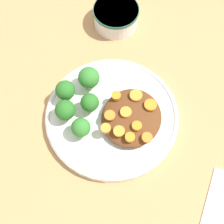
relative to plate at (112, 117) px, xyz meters
name	(u,v)px	position (x,y,z in m)	size (l,w,h in m)	color
ground_plane	(112,119)	(0.00, 0.00, -0.01)	(4.00, 4.00, 0.00)	tan
plate	(112,117)	(0.00, 0.00, 0.00)	(0.26, 0.26, 0.02)	silver
dip_bowl	(116,15)	(0.23, 0.06, 0.02)	(0.10, 0.10, 0.05)	silver
stew_mound	(131,118)	(0.00, -0.04, 0.02)	(0.13, 0.12, 0.03)	#5B3319
broccoli_floret_0	(65,91)	(0.01, 0.10, 0.03)	(0.04, 0.04, 0.05)	#7FA85B
broccoli_floret_1	(89,78)	(0.05, 0.06, 0.04)	(0.04, 0.04, 0.06)	#7FA85B
broccoli_floret_2	(90,101)	(0.00, 0.04, 0.04)	(0.04, 0.04, 0.05)	#7FA85B
broccoli_floret_3	(81,128)	(-0.05, 0.04, 0.03)	(0.04, 0.04, 0.05)	#759E51
broccoli_floret_4	(65,110)	(-0.03, 0.08, 0.04)	(0.04, 0.04, 0.05)	#759E51
carrot_slice_0	(117,96)	(0.03, 0.00, 0.04)	(0.02, 0.02, 0.01)	orange
carrot_slice_1	(150,105)	(0.03, -0.07, 0.03)	(0.02, 0.02, 0.01)	orange
carrot_slice_2	(147,137)	(-0.04, -0.08, 0.03)	(0.02, 0.02, 0.00)	orange
carrot_slice_3	(126,113)	(0.00, -0.03, 0.04)	(0.02, 0.02, 0.01)	orange
carrot_slice_4	(136,95)	(0.04, -0.04, 0.03)	(0.02, 0.02, 0.00)	orange
carrot_slice_5	(137,126)	(-0.02, -0.05, 0.04)	(0.02, 0.02, 0.01)	orange
carrot_slice_6	(119,131)	(-0.04, -0.03, 0.03)	(0.02, 0.02, 0.01)	orange
carrot_slice_7	(107,128)	(-0.04, 0.00, 0.04)	(0.02, 0.02, 0.01)	orange
carrot_slice_8	(109,115)	(-0.01, 0.00, 0.03)	(0.02, 0.02, 0.01)	orange
carrot_slice_9	(130,137)	(-0.05, -0.05, 0.04)	(0.02, 0.02, 0.01)	orange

